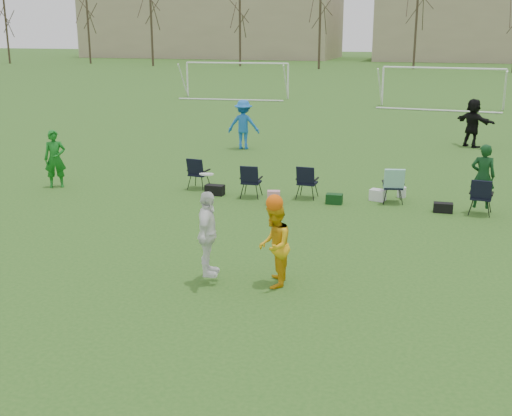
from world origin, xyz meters
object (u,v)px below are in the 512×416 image
(fielder_green_near, at_px, (55,159))
(goal_left, at_px, (237,70))
(center_contest, at_px, (244,239))
(fielder_black, at_px, (473,123))
(goal_mid, at_px, (443,76))
(fielder_blue, at_px, (244,125))

(fielder_green_near, bearing_deg, goal_left, 66.96)
(center_contest, xyz_separation_m, goal_left, (-11.01, 32.75, 1.02))
(fielder_green_near, xyz_separation_m, fielder_black, (12.44, 11.03, 0.11))
(fielder_black, relative_size, goal_mid, 0.27)
(goal_left, relative_size, goal_mid, 1.00)
(goal_left, bearing_deg, fielder_black, -50.75)
(center_contest, height_order, goal_mid, goal_mid)
(goal_left, distance_m, goal_mid, 14.14)
(center_contest, bearing_deg, fielder_black, 75.08)
(fielder_blue, bearing_deg, fielder_green_near, 59.42)
(center_contest, height_order, goal_left, goal_left)
(fielder_green_near, xyz_separation_m, fielder_blue, (3.53, 7.92, 0.10))
(fielder_blue, height_order, center_contest, center_contest)
(fielder_green_near, distance_m, fielder_blue, 8.67)
(fielder_black, relative_size, center_contest, 0.92)
(fielder_green_near, bearing_deg, center_contest, -65.70)
(goal_left, bearing_deg, fielder_green_near, -88.52)
(fielder_green_near, relative_size, goal_mid, 0.24)
(goal_mid, bearing_deg, fielder_black, -79.87)
(fielder_blue, distance_m, goal_mid, 18.59)
(fielder_black, xyz_separation_m, center_contest, (-4.49, -16.84, -0.09))
(fielder_green_near, bearing_deg, fielder_blue, 36.44)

